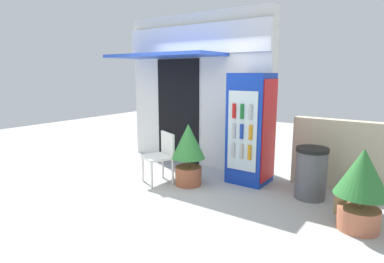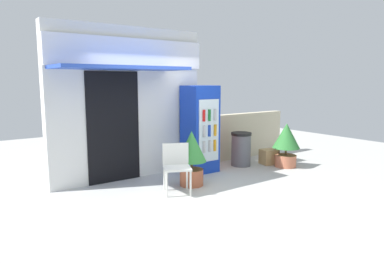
# 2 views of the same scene
# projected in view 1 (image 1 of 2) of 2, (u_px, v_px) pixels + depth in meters

# --- Properties ---
(ground) EXTENTS (16.00, 16.00, 0.00)m
(ground) POSITION_uv_depth(u_px,v_px,m) (163.00, 186.00, 5.43)
(ground) COLOR #B2B2AD
(storefront_building) EXTENTS (3.27, 1.21, 3.03)m
(storefront_building) POSITION_uv_depth(u_px,v_px,m) (195.00, 87.00, 6.58)
(storefront_building) COLOR silver
(storefront_building) RESTS_ON ground
(drink_cooler) EXTENTS (0.67, 0.67, 1.88)m
(drink_cooler) POSITION_uv_depth(u_px,v_px,m) (251.00, 129.00, 5.49)
(drink_cooler) COLOR #1438B2
(drink_cooler) RESTS_ON ground
(plastic_chair) EXTENTS (0.61, 0.60, 0.87)m
(plastic_chair) POSITION_uv_depth(u_px,v_px,m) (162.00, 153.00, 5.53)
(plastic_chair) COLOR white
(plastic_chair) RESTS_ON ground
(potted_plant_near_shop) EXTENTS (0.56, 0.56, 1.05)m
(potted_plant_near_shop) POSITION_uv_depth(u_px,v_px,m) (188.00, 150.00, 5.39)
(potted_plant_near_shop) COLOR #AD5B3D
(potted_plant_near_shop) RESTS_ON ground
(potted_plant_curbside) EXTENTS (0.62, 0.62, 1.01)m
(potted_plant_curbside) POSITION_uv_depth(u_px,v_px,m) (362.00, 183.00, 3.82)
(potted_plant_curbside) COLOR #BC6B4C
(potted_plant_curbside) RESTS_ON ground
(trash_bin) EXTENTS (0.47, 0.47, 0.78)m
(trash_bin) POSITION_uv_depth(u_px,v_px,m) (311.00, 173.00, 4.85)
(trash_bin) COLOR #595960
(trash_bin) RESTS_ON ground
(stone_boundary_wall) EXTENTS (2.51, 0.20, 1.14)m
(stone_boundary_wall) POSITION_uv_depth(u_px,v_px,m) (376.00, 160.00, 4.91)
(stone_boundary_wall) COLOR beige
(stone_boundary_wall) RESTS_ON ground
(cardboard_box) EXTENTS (0.44, 0.41, 0.35)m
(cardboard_box) POSITION_uv_depth(u_px,v_px,m) (354.00, 203.00, 4.29)
(cardboard_box) COLOR tan
(cardboard_box) RESTS_ON ground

